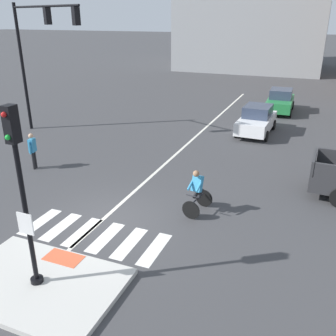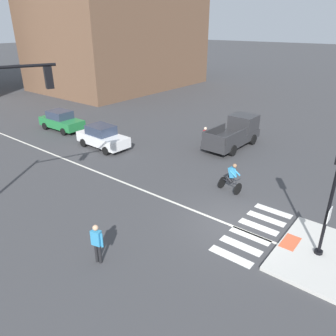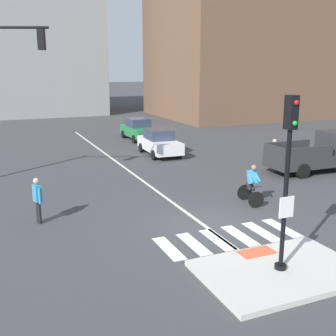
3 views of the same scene
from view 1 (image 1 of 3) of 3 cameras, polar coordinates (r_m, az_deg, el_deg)
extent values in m
plane|color=#3D3D3F|center=(12.98, -9.11, -8.07)|extent=(300.00, 300.00, 0.00)
cube|color=beige|center=(10.62, -19.34, -16.43)|extent=(4.32, 2.89, 0.15)
cube|color=#DB5B38|center=(11.22, -15.72, -13.11)|extent=(1.10, 0.60, 0.01)
cylinder|color=black|center=(10.53, -19.44, -15.85)|extent=(0.32, 0.32, 0.12)
cylinder|color=black|center=(9.53, -20.88, -6.84)|extent=(0.12, 0.12, 3.65)
cube|color=white|center=(9.57, -21.03, -7.99)|extent=(0.44, 0.03, 0.56)
cube|color=black|center=(8.72, -22.89, 6.20)|extent=(0.24, 0.28, 0.84)
sphere|color=red|center=(8.56, -23.87, 7.50)|extent=(0.12, 0.12, 0.12)
sphere|color=green|center=(8.68, -23.36, 4.32)|extent=(0.12, 0.12, 0.12)
cube|color=silver|center=(13.50, -19.00, -7.80)|extent=(0.44, 1.80, 0.01)
cube|color=silver|center=(13.00, -16.09, -8.65)|extent=(0.44, 1.80, 0.01)
cube|color=silver|center=(12.54, -12.96, -9.53)|extent=(0.44, 1.80, 0.01)
cube|color=silver|center=(12.12, -9.57, -10.45)|extent=(0.44, 1.80, 0.01)
cube|color=silver|center=(11.75, -5.94, -11.39)|extent=(0.44, 1.80, 0.01)
cube|color=silver|center=(11.43, -2.06, -12.33)|extent=(0.44, 1.80, 0.01)
cube|color=silver|center=(21.46, 4.04, 4.63)|extent=(0.14, 28.00, 0.01)
cylinder|color=black|center=(24.09, -21.34, 13.92)|extent=(0.18, 0.18, 7.19)
cylinder|color=black|center=(21.13, -18.61, 22.44)|extent=(5.89, 2.41, 0.11)
cube|color=black|center=(20.85, -18.00, 21.28)|extent=(0.35, 0.37, 0.80)
sphere|color=gold|center=(20.93, -17.57, 21.33)|extent=(0.12, 0.12, 0.12)
cube|color=black|center=(18.71, -13.93, 21.68)|extent=(0.35, 0.37, 0.80)
sphere|color=gold|center=(18.80, -13.47, 21.71)|extent=(0.12, 0.12, 0.12)
cube|color=white|center=(22.70, 13.38, 6.76)|extent=(1.85, 4.16, 0.70)
cube|color=#2D384C|center=(22.68, 13.61, 8.48)|extent=(1.55, 1.95, 0.64)
cylinder|color=black|center=(21.45, 14.79, 4.76)|extent=(0.20, 0.61, 0.60)
cylinder|color=black|center=(21.76, 10.47, 5.38)|extent=(0.20, 0.61, 0.60)
cylinder|color=black|center=(23.87, 15.89, 6.40)|extent=(0.20, 0.61, 0.60)
cylinder|color=black|center=(24.15, 11.98, 6.94)|extent=(0.20, 0.61, 0.60)
cube|color=#237A3D|center=(28.40, 16.78, 9.49)|extent=(1.80, 4.14, 0.70)
cube|color=#2D384C|center=(28.42, 16.96, 10.86)|extent=(1.53, 1.93, 0.64)
cylinder|color=black|center=(27.20, 18.21, 8.02)|extent=(0.19, 0.60, 0.60)
cylinder|color=black|center=(27.31, 14.71, 8.46)|extent=(0.19, 0.60, 0.60)
cylinder|color=black|center=(29.68, 18.54, 9.11)|extent=(0.19, 0.60, 0.60)
cylinder|color=black|center=(29.78, 15.32, 9.51)|extent=(0.19, 0.60, 0.60)
cube|color=#2D2D30|center=(15.41, 21.45, 0.90)|extent=(0.16, 1.80, 0.60)
cylinder|color=black|center=(12.84, 3.52, -6.46)|extent=(0.66, 0.14, 0.66)
cylinder|color=black|center=(13.68, 5.54, -4.62)|extent=(0.66, 0.14, 0.66)
cylinder|color=black|center=(13.15, 4.59, -4.67)|extent=(0.18, 0.89, 0.05)
cylinder|color=black|center=(13.22, 4.96, -3.66)|extent=(0.04, 0.04, 0.30)
cylinder|color=black|center=(12.64, 3.68, -4.30)|extent=(0.44, 0.10, 0.04)
cylinder|color=black|center=(13.06, 4.97, -4.00)|extent=(0.18, 0.41, 0.33)
cylinder|color=black|center=(13.12, 4.34, -3.85)|extent=(0.18, 0.41, 0.33)
cube|color=#338CBF|center=(12.82, 4.52, -2.38)|extent=(0.39, 0.43, 0.60)
sphere|color=#936B4C|center=(12.56, 4.33, -0.87)|extent=(0.22, 0.22, 0.22)
cylinder|color=#338CBF|center=(12.61, 4.81, -2.82)|extent=(0.15, 0.46, 0.31)
cylinder|color=#338CBF|center=(12.74, 3.51, -2.52)|extent=(0.15, 0.46, 0.31)
cylinder|color=black|center=(18.06, -19.70, 1.24)|extent=(0.12, 0.12, 0.82)
cylinder|color=black|center=(17.93, -19.93, 1.06)|extent=(0.12, 0.12, 0.82)
cube|color=#338CBF|center=(17.76, -20.11, 3.29)|extent=(0.30, 0.40, 0.60)
cylinder|color=#338CBF|center=(17.97, -19.76, 3.38)|extent=(0.09, 0.09, 0.56)
cylinder|color=#338CBF|center=(17.59, -20.42, 2.89)|extent=(0.09, 0.09, 0.56)
sphere|color=tan|center=(17.64, -20.30, 4.64)|extent=(0.22, 0.22, 0.22)
cylinder|color=#2D334C|center=(16.83, 24.12, -0.96)|extent=(0.12, 0.12, 0.82)
cylinder|color=#2D334C|center=(16.96, 24.40, -0.83)|extent=(0.12, 0.12, 0.82)
cylinder|color=#B73338|center=(16.48, 24.20, 1.03)|extent=(0.09, 0.09, 0.56)
camera|label=2|loc=(18.17, -58.45, 18.22)|focal=34.50mm
camera|label=3|loc=(13.04, -76.94, 0.07)|focal=44.19mm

